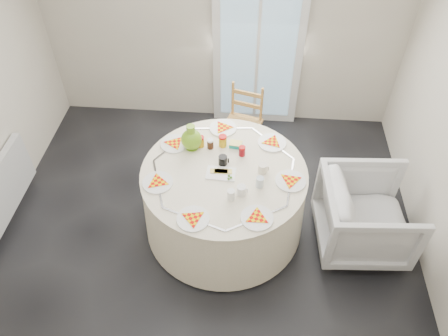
# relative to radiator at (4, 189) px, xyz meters

# --- Properties ---
(floor) EXTENTS (4.00, 4.00, 0.00)m
(floor) POSITION_rel_radiator_xyz_m (1.94, -0.20, -0.38)
(floor) COLOR black
(floor) RESTS_ON ground
(wall_back) EXTENTS (4.00, 0.02, 2.60)m
(wall_back) POSITION_rel_radiator_xyz_m (1.94, 1.80, 0.92)
(wall_back) COLOR #BCB5A3
(wall_back) RESTS_ON floor
(glass_door) EXTENTS (1.00, 0.08, 2.10)m
(glass_door) POSITION_rel_radiator_xyz_m (2.34, 1.75, 0.67)
(glass_door) COLOR silver
(glass_door) RESTS_ON floor
(radiator) EXTENTS (0.07, 1.00, 0.55)m
(radiator) POSITION_rel_radiator_xyz_m (0.00, 0.00, 0.00)
(radiator) COLOR silver
(radiator) RESTS_ON floor
(table) EXTENTS (1.50, 1.50, 0.76)m
(table) POSITION_rel_radiator_xyz_m (2.10, 0.04, -0.01)
(table) COLOR #F7E2C6
(table) RESTS_ON floor
(wooden_chair) EXTENTS (0.47, 0.45, 0.85)m
(wooden_chair) POSITION_rel_radiator_xyz_m (2.21, 1.08, 0.09)
(wooden_chair) COLOR #AC7C48
(wooden_chair) RESTS_ON floor
(armchair) EXTENTS (0.79, 0.84, 0.82)m
(armchair) POSITION_rel_radiator_xyz_m (3.39, -0.04, 0.01)
(armchair) COLOR silver
(armchair) RESTS_ON floor
(place_settings) EXTENTS (1.72, 1.72, 0.03)m
(place_settings) POSITION_rel_radiator_xyz_m (2.10, 0.04, 0.39)
(place_settings) COLOR white
(place_settings) RESTS_ON table
(jar_cluster) EXTENTS (0.49, 0.36, 0.13)m
(jar_cluster) POSITION_rel_radiator_xyz_m (2.04, 0.30, 0.44)
(jar_cluster) COLOR #96451F
(jar_cluster) RESTS_ON table
(butter_tub) EXTENTS (0.12, 0.10, 0.05)m
(butter_tub) POSITION_rel_radiator_xyz_m (2.18, 0.37, 0.41)
(butter_tub) COLOR #0D8F82
(butter_tub) RESTS_ON table
(green_pitcher) EXTENTS (0.20, 0.20, 0.25)m
(green_pitcher) POSITION_rel_radiator_xyz_m (1.78, 0.32, 0.49)
(green_pitcher) COLOR #669D19
(green_pitcher) RESTS_ON table
(cheese_platter) EXTENTS (0.26, 0.18, 0.03)m
(cheese_platter) POSITION_rel_radiator_xyz_m (2.08, 0.00, 0.39)
(cheese_platter) COLOR white
(cheese_platter) RESTS_ON table
(mugs_glasses) EXTENTS (0.72, 0.72, 0.11)m
(mugs_glasses) POSITION_rel_radiator_xyz_m (2.26, 0.01, 0.43)
(mugs_glasses) COLOR #AAA3A1
(mugs_glasses) RESTS_ON table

